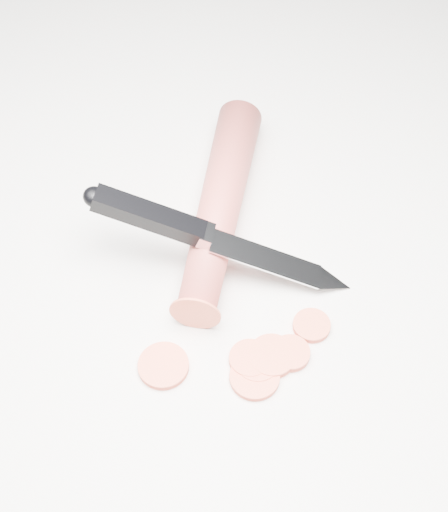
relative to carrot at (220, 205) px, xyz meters
name	(u,v)px	position (x,y,z in m)	size (l,w,h in m)	color
ground	(240,283)	(-0.01, -0.07, -0.02)	(2.40, 2.40, 0.00)	white
carrot	(220,205)	(0.00, 0.00, 0.00)	(0.04, 0.04, 0.23)	#BC3F38
carrot_slice_0	(163,366)	(-0.10, -0.12, -0.02)	(0.04, 0.04, 0.01)	#F35A3B
carrot_slice_1	(255,377)	(-0.04, -0.15, -0.02)	(0.04, 0.04, 0.01)	#F35A3B
carrot_slice_2	(272,356)	(-0.02, -0.14, -0.02)	(0.04, 0.04, 0.01)	#F35A3B
carrot_slice_3	(257,362)	(-0.04, -0.14, -0.02)	(0.04, 0.04, 0.01)	#F35A3B
carrot_slice_4	(312,326)	(0.02, -0.13, -0.02)	(0.03, 0.03, 0.01)	#F35A3B
carrot_slice_5	(290,353)	(-0.01, -0.15, -0.02)	(0.03, 0.03, 0.01)	#F35A3B
carrot_slice_6	(250,359)	(-0.04, -0.14, -0.02)	(0.03, 0.03, 0.01)	#F35A3B
kitchen_knife	(221,238)	(-0.02, -0.05, 0.02)	(0.20, 0.15, 0.08)	silver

